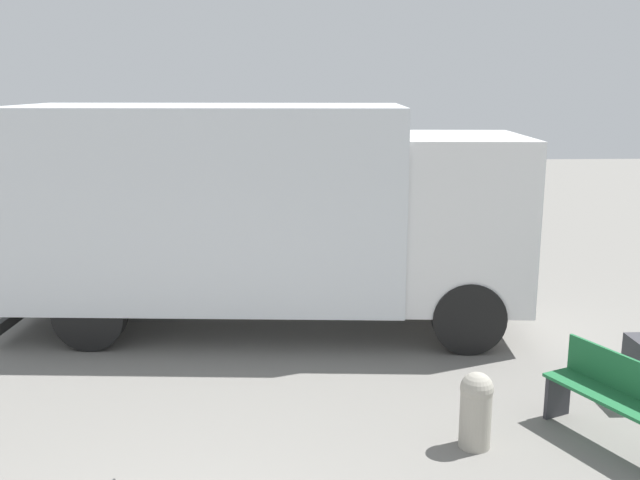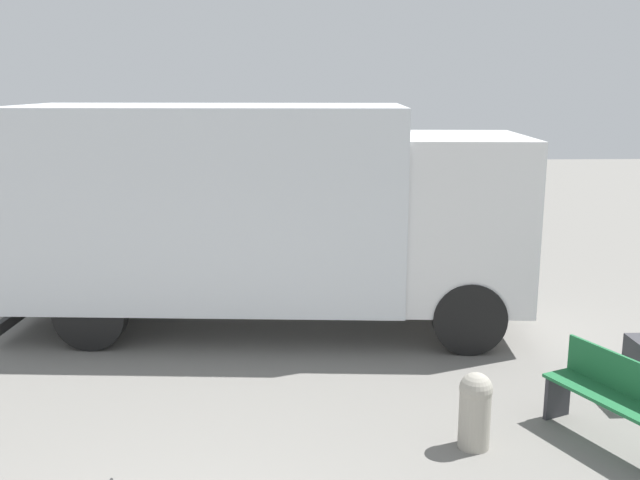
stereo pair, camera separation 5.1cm
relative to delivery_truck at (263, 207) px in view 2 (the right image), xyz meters
The scene contains 3 objects.
delivery_truck is the anchor object (origin of this frame).
park_bench 5.51m from the delivery_truck, 46.00° to the right, with size 0.97×1.51×0.93m.
bollard_near_bench 4.71m from the delivery_truck, 59.53° to the right, with size 0.34×0.34×0.80m.
Camera 2 is at (1.07, -4.23, 3.65)m, focal length 40.00 mm.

